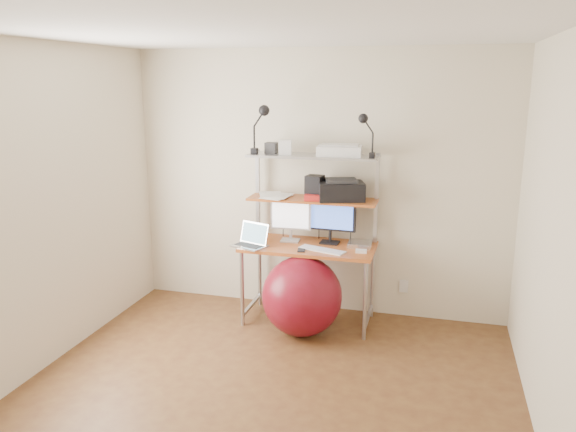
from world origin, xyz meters
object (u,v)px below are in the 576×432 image
(laptop, at_px, (252,241))
(monitor_silver, at_px, (291,217))
(monitor_black, at_px, (331,218))
(printer, at_px, (341,190))
(exercise_ball, at_px, (302,296))

(laptop, bearing_deg, monitor_silver, 61.16)
(monitor_silver, height_order, monitor_black, monitor_black)
(printer, xyz_separation_m, exercise_ball, (-0.26, -0.41, -0.89))
(monitor_silver, relative_size, monitor_black, 0.90)
(laptop, bearing_deg, printer, 40.56)
(printer, bearing_deg, exercise_ball, -139.92)
(monitor_silver, bearing_deg, laptop, -143.26)
(laptop, xyz_separation_m, exercise_ball, (0.50, -0.13, -0.43))
(monitor_silver, relative_size, printer, 0.90)
(monitor_silver, height_order, laptop, monitor_silver)
(monitor_black, xyz_separation_m, laptop, (-0.67, -0.28, -0.19))
(laptop, bearing_deg, exercise_ball, 6.12)
(monitor_silver, height_order, exercise_ball, monitor_silver)
(monitor_silver, distance_m, monitor_black, 0.37)
(laptop, height_order, printer, printer)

